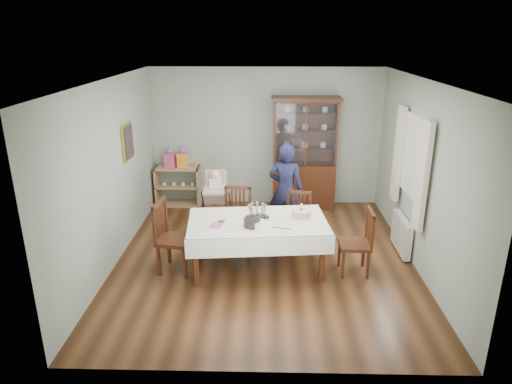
{
  "coord_description": "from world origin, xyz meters",
  "views": [
    {
      "loc": [
        0.02,
        -6.32,
        3.33
      ],
      "look_at": [
        -0.14,
        0.2,
        1.02
      ],
      "focal_mm": 32.0,
      "sensor_mm": 36.0,
      "label": 1
    }
  ],
  "objects_px": {
    "woman": "(286,190)",
    "high_chair": "(216,209)",
    "china_cabinet": "(305,152)",
    "gift_bag_pink": "(170,159)",
    "chair_end_left": "(175,251)",
    "champagne_tray": "(257,214)",
    "chair_end_right": "(355,254)",
    "birthday_cake": "(301,214)",
    "dining_table": "(257,244)",
    "chair_far_right": "(296,232)",
    "gift_bag_orange": "(182,158)",
    "sideboard": "(178,186)",
    "chair_far_left": "(237,231)"
  },
  "relations": [
    {
      "from": "dining_table",
      "to": "chair_far_left",
      "type": "xyz_separation_m",
      "value": [
        -0.35,
        0.64,
        -0.09
      ]
    },
    {
      "from": "champagne_tray",
      "to": "gift_bag_pink",
      "type": "height_order",
      "value": "gift_bag_pink"
    },
    {
      "from": "china_cabinet",
      "to": "chair_end_right",
      "type": "height_order",
      "value": "china_cabinet"
    },
    {
      "from": "birthday_cake",
      "to": "sideboard",
      "type": "bearing_deg",
      "value": 132.98
    },
    {
      "from": "high_chair",
      "to": "birthday_cake",
      "type": "xyz_separation_m",
      "value": [
        1.37,
        -1.12,
        0.38
      ]
    },
    {
      "from": "woman",
      "to": "high_chair",
      "type": "height_order",
      "value": "woman"
    },
    {
      "from": "chair_far_right",
      "to": "chair_end_left",
      "type": "bearing_deg",
      "value": -140.39
    },
    {
      "from": "chair_end_right",
      "to": "woman",
      "type": "height_order",
      "value": "woman"
    },
    {
      "from": "china_cabinet",
      "to": "champagne_tray",
      "type": "height_order",
      "value": "china_cabinet"
    },
    {
      "from": "dining_table",
      "to": "chair_end_left",
      "type": "xyz_separation_m",
      "value": [
        -1.2,
        -0.1,
        -0.07
      ]
    },
    {
      "from": "woman",
      "to": "birthday_cake",
      "type": "xyz_separation_m",
      "value": [
        0.18,
        -1.12,
        0.02
      ]
    },
    {
      "from": "birthday_cake",
      "to": "gift_bag_pink",
      "type": "distance_m",
      "value": 3.42
    },
    {
      "from": "chair_end_left",
      "to": "champagne_tray",
      "type": "xyz_separation_m",
      "value": [
        1.19,
        0.18,
        0.51
      ]
    },
    {
      "from": "woman",
      "to": "chair_far_left",
      "type": "bearing_deg",
      "value": 49.71
    },
    {
      "from": "high_chair",
      "to": "champagne_tray",
      "type": "height_order",
      "value": "high_chair"
    },
    {
      "from": "woman",
      "to": "gift_bag_pink",
      "type": "xyz_separation_m",
      "value": [
        -2.23,
        1.3,
        0.17
      ]
    },
    {
      "from": "chair_end_left",
      "to": "chair_end_right",
      "type": "xyz_separation_m",
      "value": [
        2.61,
        0.0,
        -0.03
      ]
    },
    {
      "from": "chair_far_left",
      "to": "birthday_cake",
      "type": "distance_m",
      "value": 1.22
    },
    {
      "from": "gift_bag_pink",
      "to": "gift_bag_orange",
      "type": "relative_size",
      "value": 0.92
    },
    {
      "from": "chair_far_left",
      "to": "chair_end_right",
      "type": "relative_size",
      "value": 1.04
    },
    {
      "from": "gift_bag_pink",
      "to": "gift_bag_orange",
      "type": "xyz_separation_m",
      "value": [
        0.25,
        0.0,
        0.02
      ]
    },
    {
      "from": "chair_far_left",
      "to": "birthday_cake",
      "type": "bearing_deg",
      "value": -23.83
    },
    {
      "from": "dining_table",
      "to": "chair_end_left",
      "type": "bearing_deg",
      "value": -175.18
    },
    {
      "from": "dining_table",
      "to": "chair_end_right",
      "type": "height_order",
      "value": "chair_end_right"
    },
    {
      "from": "sideboard",
      "to": "chair_far_right",
      "type": "xyz_separation_m",
      "value": [
        2.25,
        -1.89,
        -0.13
      ]
    },
    {
      "from": "champagne_tray",
      "to": "woman",
      "type": "bearing_deg",
      "value": 68.65
    },
    {
      "from": "champagne_tray",
      "to": "gift_bag_pink",
      "type": "relative_size",
      "value": 0.95
    },
    {
      "from": "birthday_cake",
      "to": "gift_bag_pink",
      "type": "relative_size",
      "value": 0.86
    },
    {
      "from": "china_cabinet",
      "to": "birthday_cake",
      "type": "xyz_separation_m",
      "value": [
        -0.22,
        -2.43,
        -0.3
      ]
    },
    {
      "from": "champagne_tray",
      "to": "gift_bag_orange",
      "type": "xyz_separation_m",
      "value": [
        -1.52,
        2.47,
        0.15
      ]
    },
    {
      "from": "dining_table",
      "to": "chair_far_right",
      "type": "bearing_deg",
      "value": 48.39
    },
    {
      "from": "china_cabinet",
      "to": "birthday_cake",
      "type": "distance_m",
      "value": 2.45
    },
    {
      "from": "woman",
      "to": "high_chair",
      "type": "distance_m",
      "value": 1.24
    },
    {
      "from": "china_cabinet",
      "to": "dining_table",
      "type": "bearing_deg",
      "value": -108.52
    },
    {
      "from": "champagne_tray",
      "to": "birthday_cake",
      "type": "xyz_separation_m",
      "value": [
        0.64,
        0.05,
        -0.01
      ]
    },
    {
      "from": "sideboard",
      "to": "chair_far_left",
      "type": "xyz_separation_m",
      "value": [
        1.3,
        -1.93,
        -0.1
      ]
    },
    {
      "from": "chair_far_left",
      "to": "gift_bag_orange",
      "type": "distance_m",
      "value": 2.35
    },
    {
      "from": "china_cabinet",
      "to": "gift_bag_pink",
      "type": "xyz_separation_m",
      "value": [
        -2.63,
        0.0,
        -0.16
      ]
    },
    {
      "from": "woman",
      "to": "birthday_cake",
      "type": "height_order",
      "value": "woman"
    },
    {
      "from": "china_cabinet",
      "to": "gift_bag_pink",
      "type": "relative_size",
      "value": 5.8
    },
    {
      "from": "china_cabinet",
      "to": "sideboard",
      "type": "xyz_separation_m",
      "value": [
        -2.5,
        0.02,
        -0.72
      ]
    },
    {
      "from": "birthday_cake",
      "to": "gift_bag_pink",
      "type": "bearing_deg",
      "value": 134.81
    },
    {
      "from": "china_cabinet",
      "to": "gift_bag_pink",
      "type": "height_order",
      "value": "china_cabinet"
    },
    {
      "from": "woman",
      "to": "gift_bag_orange",
      "type": "xyz_separation_m",
      "value": [
        -1.97,
        1.3,
        0.18
      ]
    },
    {
      "from": "woman",
      "to": "gift_bag_pink",
      "type": "height_order",
      "value": "woman"
    },
    {
      "from": "chair_end_right",
      "to": "gift_bag_pink",
      "type": "xyz_separation_m",
      "value": [
        -3.19,
        2.65,
        0.68
      ]
    },
    {
      "from": "chair_far_left",
      "to": "chair_end_left",
      "type": "xyz_separation_m",
      "value": [
        -0.85,
        -0.74,
        0.02
      ]
    },
    {
      "from": "champagne_tray",
      "to": "sideboard",
      "type": "bearing_deg",
      "value": 123.33
    },
    {
      "from": "chair_far_left",
      "to": "gift_bag_pink",
      "type": "relative_size",
      "value": 2.66
    },
    {
      "from": "sideboard",
      "to": "china_cabinet",
      "type": "bearing_deg",
      "value": -0.49
    }
  ]
}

